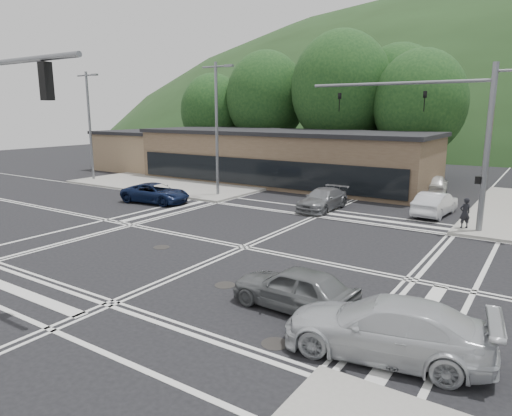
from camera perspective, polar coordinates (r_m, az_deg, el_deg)
The scene contains 20 objects.
ground at distance 19.98m, azimuth -1.52°, elevation -4.92°, with size 120.00×120.00×0.00m, color black.
sidewalk_nw at distance 40.58m, azimuth -6.78°, elevation 3.78°, with size 16.00×16.00×0.15m, color gray.
commercial_row at distance 37.96m, azimuth 3.28°, elevation 6.21°, with size 24.00×8.00×4.00m, color brown.
commercial_nw at distance 48.01m, azimuth -13.58°, elevation 6.87°, with size 8.00×7.00×3.60m, color #846B4F.
hill_north at distance 106.38m, azimuth 27.72°, elevation 7.50°, with size 252.00×126.00×140.00m, color #203819.
tree_n_a at distance 46.88m, azimuth 1.27°, elevation 13.61°, with size 8.00×8.00×11.75m.
tree_n_b at distance 43.18m, azimuth 10.59°, elevation 14.43°, with size 9.00×9.00×12.98m.
tree_n_c at distance 40.90m, azimuth 19.79°, elevation 12.26°, with size 7.60×7.60×10.87m.
tree_n_d at distance 49.53m, azimuth -5.39°, elevation 11.97°, with size 6.80×6.80×9.76m.
tree_n_e at distance 45.56m, azimuth 17.35°, elevation 13.14°, with size 8.40×8.40×11.98m.
streetlight_nw at distance 31.39m, azimuth -4.86°, elevation 10.56°, with size 2.50×0.25×9.00m.
streetlight_w at distance 41.13m, azimuth -20.05°, elevation 10.22°, with size 2.50×0.25×9.00m.
signal_mast_ne at distance 24.20m, azimuth 24.18°, elevation 9.21°, with size 11.65×0.30×8.00m.
car_blue_west at distance 30.21m, azimuth -12.43°, elevation 1.83°, with size 2.09×4.54×1.26m, color #0C1735.
car_grey_center at distance 13.81m, azimuth 4.88°, elevation -9.92°, with size 1.58×3.92×1.33m, color #5D6062.
car_silver_east at distance 11.74m, azimuth 15.89°, elevation -14.21°, with size 2.01×4.94×1.43m, color silver.
car_queue_a at distance 27.80m, azimuth 21.48°, elevation 0.51°, with size 1.44×4.12×1.36m, color silver.
car_queue_b at distance 34.83m, azimuth 21.40°, elevation 2.77°, with size 1.72×4.29×1.46m, color silver.
car_northbound at distance 27.68m, azimuth 8.34°, elevation 1.09°, with size 1.78×4.38×1.27m, color slate.
pedestrian at distance 24.70m, azimuth 24.66°, elevation -0.56°, with size 0.56×0.37×1.53m, color black.
Camera 1 is at (10.97, -15.66, 5.81)m, focal length 32.00 mm.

